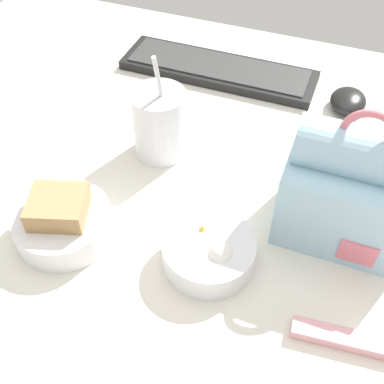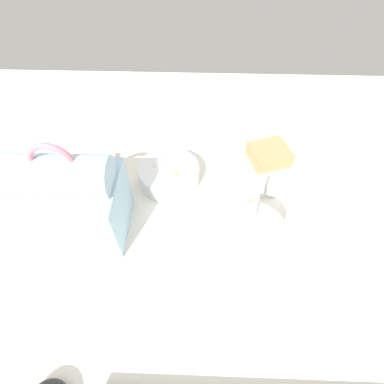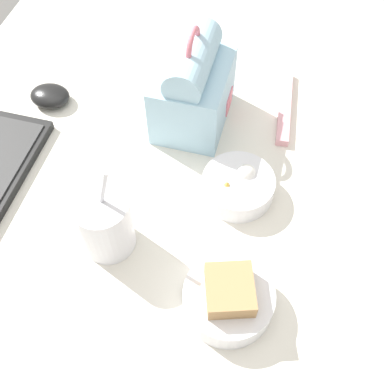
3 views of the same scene
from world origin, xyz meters
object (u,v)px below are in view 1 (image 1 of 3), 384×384
Objects in this scene: keyboard at (218,70)px; soup_cup at (160,122)px; bento_bowl_sandwich at (62,221)px; bento_bowl_snacks at (209,251)px; chopstick_case at (376,346)px; lunch_bag at (350,188)px; computer_mouse at (348,101)px.

keyboard is 25.85cm from soup_cup.
bento_bowl_snacks is at bearing 7.88° from bento_bowl_sandwich.
bento_bowl_sandwich is (-7.50, -46.87, 1.80)cm from keyboard.
keyboard is 46.01cm from bento_bowl_snacks.
chopstick_case is (43.99, -2.16, -2.01)cm from bento_bowl_sandwich.
lunch_bag is 1.67× the size of bento_bowl_snacks.
bento_bowl_sandwich reaches higher than keyboard.
chopstick_case is (10.36, -46.89, -0.83)cm from computer_mouse.
bento_bowl_sandwich is 21.19cm from bento_bowl_snacks.
computer_mouse is at bearing 102.46° from chopstick_case.
chopstick_case is at bearing -31.88° from soup_cup.
computer_mouse is (26.13, -2.14, 0.61)cm from keyboard.
bento_bowl_sandwich is 55.97cm from computer_mouse.
bento_bowl_sandwich is at bearing -126.93° from computer_mouse.
keyboard is 3.07× the size of bento_bowl_snacks.
chopstick_case is (38.16, -23.73, -5.26)cm from soup_cup.
bento_bowl_snacks is (15.16, -18.67, -3.78)cm from soup_cup.
computer_mouse is (12.64, 41.83, -0.65)cm from bento_bowl_snacks.
soup_cup is at bearing 74.89° from bento_bowl_sandwich.
computer_mouse reaches higher than chopstick_case.
lunch_bag is at bearing -11.64° from soup_cup.
soup_cup is 1.52× the size of bento_bowl_snacks.
keyboard is at bearing 126.66° from chopstick_case.
soup_cup is at bearing -93.78° from keyboard.
bento_bowl_snacks is (20.98, 2.90, -0.54)cm from bento_bowl_sandwich.
lunch_bag reaches higher than bento_bowl_snacks.
chopstick_case is (7.36, -17.39, -7.51)cm from lunch_bag.
bento_bowl_snacks is at bearing -106.81° from computer_mouse.
soup_cup is 45.24cm from chopstick_case.
lunch_bag is at bearing -84.20° from computer_mouse.
lunch_bag is at bearing 22.59° from bento_bowl_sandwich.
lunch_bag reaches higher than keyboard.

